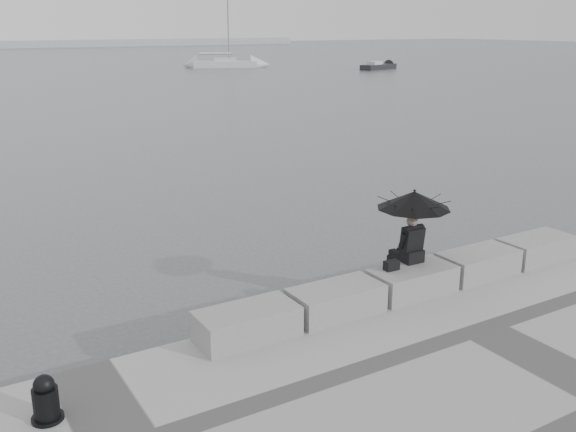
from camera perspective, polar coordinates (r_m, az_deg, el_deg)
ground at (r=12.59m, az=9.41°, el=-8.20°), size 360.00×360.00×0.00m
stone_block_far_left at (r=10.19m, az=-3.66°, el=-9.55°), size 1.60×0.80×0.50m
stone_block_left at (r=11.00m, az=4.28°, el=-7.52°), size 1.60×0.80×0.50m
stone_block_centre at (r=11.99m, az=10.97°, el=-5.68°), size 1.60×0.80×0.50m
stone_block_right at (r=13.13m, az=16.53°, el=-4.09°), size 1.60×0.80×0.50m
stone_block_far_right at (r=14.38m, az=21.15°, el=-2.73°), size 1.60×0.80×0.50m
seated_person at (r=11.89m, az=11.12°, el=0.72°), size 1.35×1.35×1.39m
bag at (r=11.71m, az=9.19°, el=-4.35°), size 0.27×0.16×0.18m
mooring_bollard at (r=8.79m, az=-20.73°, el=-15.18°), size 0.40×0.40×0.63m
sailboat_right at (r=83.72m, az=-5.60°, el=13.36°), size 8.19×5.56×12.90m
small_motorboat at (r=80.79m, az=8.04°, el=13.01°), size 5.92×3.27×1.10m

